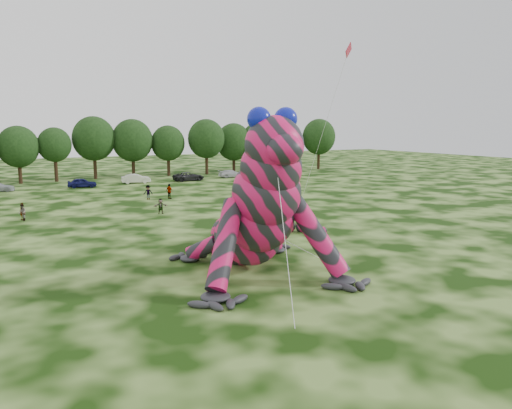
{
  "coord_description": "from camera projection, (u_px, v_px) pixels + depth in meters",
  "views": [
    {
      "loc": [
        -8.37,
        -28.41,
        8.98
      ],
      "look_at": [
        6.42,
        -0.83,
        4.0
      ],
      "focal_mm": 35.0,
      "sensor_mm": 36.0,
      "label": 1
    }
  ],
  "objects": [
    {
      "name": "car_5",
      "position": [
        136.0,
        179.0,
        77.9
      ],
      "size": [
        4.65,
        2.26,
        1.47
      ],
      "primitive_type": "imported",
      "rotation": [
        0.0,
        0.0,
        1.41
      ],
      "color": "silver",
      "rests_on": "ground"
    },
    {
      "name": "tree_16",
      "position": [
        285.0,
        146.0,
        102.19
      ],
      "size": [
        6.26,
        5.63,
        9.37
      ],
      "primitive_type": null,
      "color": "black",
      "rests_on": "ground"
    },
    {
      "name": "spectator_2",
      "position": [
        148.0,
        192.0,
        60.8
      ],
      "size": [
        1.32,
        1.16,
        1.77
      ],
      "primitive_type": "imported",
      "rotation": [
        0.0,
        0.0,
        5.73
      ],
      "color": "gray",
      "rests_on": "ground"
    },
    {
      "name": "ground",
      "position": [
        156.0,
        276.0,
        30.04
      ],
      "size": [
        240.0,
        240.0,
        0.0
      ],
      "primitive_type": "plane",
      "color": "#16330A",
      "rests_on": "ground"
    },
    {
      "name": "spectator_0",
      "position": [
        22.0,
        211.0,
        47.88
      ],
      "size": [
        0.63,
        0.71,
        1.63
      ],
      "primitive_type": "imported",
      "rotation": [
        0.0,
        0.0,
        5.23
      ],
      "color": "gray",
      "rests_on": "ground"
    },
    {
      "name": "inflatable_gecko",
      "position": [
        242.0,
        188.0,
        32.18
      ],
      "size": [
        19.01,
        21.8,
        10.01
      ],
      "primitive_type": null,
      "rotation": [
        0.0,
        0.0,
        -0.11
      ],
      "color": "#D51459",
      "rests_on": "ground"
    },
    {
      "name": "spectator_3",
      "position": [
        169.0,
        191.0,
        61.42
      ],
      "size": [
        0.88,
        1.18,
        1.86
      ],
      "primitive_type": "imported",
      "rotation": [
        0.0,
        0.0,
        2.01
      ],
      "color": "gray",
      "rests_on": "ground"
    },
    {
      "name": "tree_13",
      "position": [
        206.0,
        147.0,
        91.63
      ],
      "size": [
        6.83,
        6.15,
        10.13
      ],
      "primitive_type": null,
      "color": "black",
      "rests_on": "ground"
    },
    {
      "name": "tree_17",
      "position": [
        319.0,
        144.0,
        102.79
      ],
      "size": [
        6.98,
        6.28,
        10.3
      ],
      "primitive_type": null,
      "color": "black",
      "rests_on": "ground"
    },
    {
      "name": "tree_15",
      "position": [
        259.0,
        147.0,
        97.52
      ],
      "size": [
        7.17,
        6.45,
        9.63
      ],
      "primitive_type": null,
      "color": "black",
      "rests_on": "ground"
    },
    {
      "name": "tree_11",
      "position": [
        133.0,
        148.0,
        86.34
      ],
      "size": [
        7.01,
        6.31,
        10.07
      ],
      "primitive_type": null,
      "color": "black",
      "rests_on": "ground"
    },
    {
      "name": "tree_10",
      "position": [
        94.0,
        148.0,
        83.66
      ],
      "size": [
        7.09,
        6.38,
        10.5
      ],
      "primitive_type": null,
      "color": "black",
      "rests_on": "ground"
    },
    {
      "name": "tree_12",
      "position": [
        168.0,
        151.0,
        88.93
      ],
      "size": [
        5.99,
        5.39,
        8.97
      ],
      "primitive_type": null,
      "color": "black",
      "rests_on": "ground"
    },
    {
      "name": "tree_8",
      "position": [
        19.0,
        155.0,
        76.97
      ],
      "size": [
        6.14,
        5.53,
        8.94
      ],
      "primitive_type": null,
      "color": "black",
      "rests_on": "ground"
    },
    {
      "name": "flying_kite",
      "position": [
        344.0,
        64.0,
        42.78
      ],
      "size": [
        2.66,
        5.59,
        16.32
      ],
      "color": "red",
      "rests_on": "ground"
    },
    {
      "name": "car_6",
      "position": [
        189.0,
        176.0,
        81.42
      ],
      "size": [
        5.36,
        2.94,
        1.42
      ],
      "primitive_type": "imported",
      "rotation": [
        0.0,
        0.0,
        1.69
      ],
      "color": "black",
      "rests_on": "ground"
    },
    {
      "name": "car_4",
      "position": [
        82.0,
        183.0,
        72.6
      ],
      "size": [
        4.28,
        2.33,
        1.38
      ],
      "primitive_type": "imported",
      "rotation": [
        0.0,
        0.0,
        1.39
      ],
      "color": "#101349",
      "rests_on": "ground"
    },
    {
      "name": "spectator_5",
      "position": [
        161.0,
        206.0,
        50.97
      ],
      "size": [
        1.51,
        0.68,
        1.57
      ],
      "primitive_type": "imported",
      "rotation": [
        0.0,
        0.0,
        6.13
      ],
      "color": "gray",
      "rests_on": "ground"
    },
    {
      "name": "spectator_1",
      "position": [
        22.0,
        213.0,
        47.18
      ],
      "size": [
        0.72,
        0.87,
        1.6
      ],
      "primitive_type": "imported",
      "rotation": [
        0.0,
        0.0,
        4.87
      ],
      "color": "gray",
      "rests_on": "ground"
    },
    {
      "name": "tree_14",
      "position": [
        234.0,
        148.0,
        96.03
      ],
      "size": [
        6.82,
        6.14,
        9.4
      ],
      "primitive_type": null,
      "color": "black",
      "rests_on": "ground"
    },
    {
      "name": "tree_9",
      "position": [
        55.0,
        155.0,
        79.77
      ],
      "size": [
        5.27,
        4.74,
        8.68
      ],
      "primitive_type": null,
      "color": "black",
      "rests_on": "ground"
    },
    {
      "name": "car_7",
      "position": [
        231.0,
        174.0,
        86.84
      ],
      "size": [
        4.49,
        1.91,
        1.29
      ],
      "primitive_type": "imported",
      "rotation": [
        0.0,
        0.0,
        1.55
      ],
      "color": "silver",
      "rests_on": "ground"
    }
  ]
}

